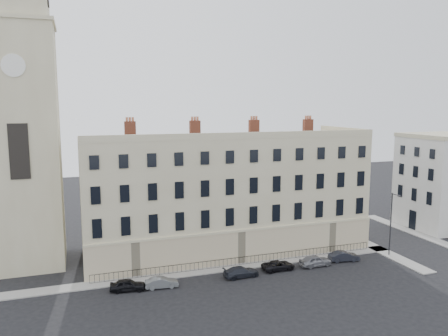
# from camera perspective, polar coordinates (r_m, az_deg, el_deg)

# --- Properties ---
(ground) EXTENTS (160.00, 160.00, 0.00)m
(ground) POSITION_cam_1_polar(r_m,az_deg,el_deg) (51.24, 11.23, -13.61)
(ground) COLOR black
(ground) RESTS_ON ground
(terrace) EXTENTS (36.22, 12.22, 17.00)m
(terrace) POSITION_cam_1_polar(r_m,az_deg,el_deg) (57.17, 0.18, -3.30)
(terrace) COLOR #B8AE89
(terrace) RESTS_ON ground
(church_tower) EXTENTS (8.00, 8.13, 44.00)m
(church_tower) POSITION_cam_1_polar(r_m,az_deg,el_deg) (55.28, -25.05, 7.19)
(church_tower) COLOR #B8AE89
(church_tower) RESTS_ON ground
(adjacent_building) EXTENTS (10.00, 10.00, 14.00)m
(adjacent_building) POSITION_cam_1_polar(r_m,az_deg,el_deg) (75.35, 26.48, -1.74)
(adjacent_building) COLOR beige
(adjacent_building) RESTS_ON ground
(pavement_terrace) EXTENTS (48.00, 2.00, 0.12)m
(pavement_terrace) POSITION_cam_1_polar(r_m,az_deg,el_deg) (51.70, -1.58, -13.17)
(pavement_terrace) COLOR gray
(pavement_terrace) RESTS_ON ground
(pavement_east_return) EXTENTS (2.00, 24.00, 0.12)m
(pavement_east_return) POSITION_cam_1_polar(r_m,az_deg,el_deg) (64.36, 17.79, -9.22)
(pavement_east_return) COLOR gray
(pavement_east_return) RESTS_ON ground
(pavement_adjacent) EXTENTS (2.00, 20.00, 0.12)m
(pavement_adjacent) POSITION_cam_1_polar(r_m,az_deg,el_deg) (72.01, 23.30, -7.64)
(pavement_adjacent) COLOR gray
(pavement_adjacent) RESTS_ON ground
(railings) EXTENTS (35.00, 0.04, 0.96)m
(railings) POSITION_cam_1_polar(r_m,az_deg,el_deg) (53.12, 2.51, -12.01)
(railings) COLOR black
(railings) RESTS_ON ground
(car_a) EXTENTS (3.78, 1.97, 1.23)m
(car_a) POSITION_cam_1_polar(r_m,az_deg,el_deg) (47.40, -12.46, -14.70)
(car_a) COLOR black
(car_a) RESTS_ON ground
(car_b) EXTENTS (3.52, 1.47, 1.13)m
(car_b) POSITION_cam_1_polar(r_m,az_deg,el_deg) (47.51, -8.14, -14.59)
(car_b) COLOR slate
(car_b) RESTS_ON ground
(car_c) EXTENTS (4.14, 1.87, 1.18)m
(car_c) POSITION_cam_1_polar(r_m,az_deg,el_deg) (49.75, 2.24, -13.40)
(car_c) COLOR #21242C
(car_c) RESTS_ON ground
(car_d) EXTENTS (3.95, 1.89, 1.09)m
(car_d) POSITION_cam_1_polar(r_m,az_deg,el_deg) (52.05, 7.11, -12.52)
(car_d) COLOR black
(car_d) RESTS_ON ground
(car_e) EXTENTS (3.96, 1.68, 1.34)m
(car_e) POSITION_cam_1_polar(r_m,az_deg,el_deg) (53.85, 11.84, -11.77)
(car_e) COLOR slate
(car_e) RESTS_ON ground
(car_f) EXTENTS (3.87, 1.86, 1.22)m
(car_f) POSITION_cam_1_polar(r_m,az_deg,el_deg) (56.29, 15.38, -11.06)
(car_f) COLOR black
(car_f) RESTS_ON ground
(streetlamp) EXTENTS (0.26, 1.76, 8.11)m
(streetlamp) POSITION_cam_1_polar(r_m,az_deg,el_deg) (58.86, 21.02, -6.52)
(streetlamp) COLOR #2C2D31
(streetlamp) RESTS_ON ground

